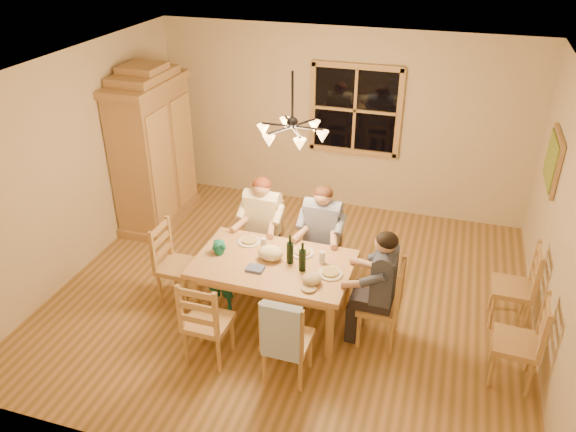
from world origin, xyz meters
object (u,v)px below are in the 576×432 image
(chandelier, at_px, (292,131))
(chair_spare_front, at_px, (513,355))
(chair_near_left, at_px, (209,333))
(dining_table, at_px, (273,270))
(adult_slate_man, at_px, (382,275))
(armoire, at_px, (154,153))
(adult_plaid_man, at_px, (322,225))
(chair_end_left, at_px, (179,277))
(wine_bottle_b, at_px, (302,257))
(child, at_px, (221,276))
(adult_woman, at_px, (262,216))
(chair_spare_back, at_px, (510,299))
(chair_end_right, at_px, (378,317))
(chair_far_left, at_px, (263,253))
(chair_far_right, at_px, (321,263))
(chair_near_right, at_px, (288,351))
(wine_bottle_a, at_px, (290,249))

(chandelier, bearing_deg, chair_spare_front, -15.86)
(chair_near_left, bearing_deg, dining_table, 62.10)
(dining_table, xyz_separation_m, adult_slate_man, (1.17, -0.02, 0.18))
(armoire, distance_m, adult_plaid_man, 2.86)
(chair_end_left, relative_size, wine_bottle_b, 3.00)
(armoire, distance_m, chair_end_left, 2.21)
(child, bearing_deg, adult_woman, 66.17)
(chair_end_left, xyz_separation_m, chair_spare_back, (3.68, 0.71, 0.00))
(armoire, relative_size, chair_end_right, 2.32)
(chair_end_left, height_order, adult_woman, adult_woman)
(armoire, bearing_deg, adult_woman, -25.20)
(adult_woman, bearing_deg, chair_far_left, 90.75)
(child, bearing_deg, chandelier, 26.98)
(chair_near_left, xyz_separation_m, child, (-0.18, 0.77, 0.15))
(chair_far_right, bearing_deg, chair_far_left, -0.00)
(dining_table, bearing_deg, adult_slate_man, -0.75)
(chair_spare_back, bearing_deg, child, 103.92)
(chair_far_left, distance_m, chair_end_right, 1.78)
(chair_end_right, distance_m, wine_bottle_b, 1.04)
(chair_far_right, height_order, chair_spare_back, same)
(dining_table, xyz_separation_m, chair_spare_back, (2.51, 0.72, -0.35))
(chair_far_right, distance_m, chair_near_right, 1.60)
(wine_bottle_a, bearing_deg, chair_end_right, -3.34)
(adult_woman, relative_size, chair_spare_back, 0.88)
(chair_near_left, bearing_deg, chair_end_left, 133.26)
(chandelier, height_order, chair_end_left, chandelier)
(adult_plaid_man, bearing_deg, chair_spare_front, 156.02)
(adult_woman, distance_m, chair_spare_back, 2.97)
(chandelier, xyz_separation_m, chair_near_right, (0.35, -1.29, -1.77))
(adult_woman, distance_m, chair_spare_front, 3.14)
(chair_end_left, distance_m, wine_bottle_a, 1.48)
(chair_near_left, bearing_deg, adult_slate_man, 26.57)
(chandelier, height_order, chair_near_right, chandelier)
(chair_end_right, xyz_separation_m, adult_woman, (-1.58, 0.82, 0.54))
(chair_end_left, height_order, wine_bottle_a, wine_bottle_a)
(chandelier, xyz_separation_m, chair_near_left, (-0.49, -1.28, -1.77))
(wine_bottle_b, xyz_separation_m, child, (-0.96, 0.04, -0.47))
(adult_slate_man, height_order, chair_spare_front, adult_slate_man)
(chandelier, xyz_separation_m, chair_far_left, (-0.47, 0.32, -1.77))
(chair_near_left, height_order, adult_plaid_man, adult_plaid_man)
(chair_far_left, height_order, adult_plaid_man, adult_plaid_man)
(chair_end_right, xyz_separation_m, child, (-1.79, -0.01, 0.15))
(wine_bottle_a, bearing_deg, chair_end_left, -178.83)
(wine_bottle_a, bearing_deg, child, -175.34)
(adult_woman, relative_size, wine_bottle_a, 2.65)
(adult_plaid_man, distance_m, chair_spare_back, 2.24)
(chair_far_left, height_order, chair_near_left, same)
(adult_slate_man, bearing_deg, chair_far_left, 63.43)
(dining_table, distance_m, adult_plaid_man, 0.88)
(chair_far_left, distance_m, chair_spare_back, 2.92)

